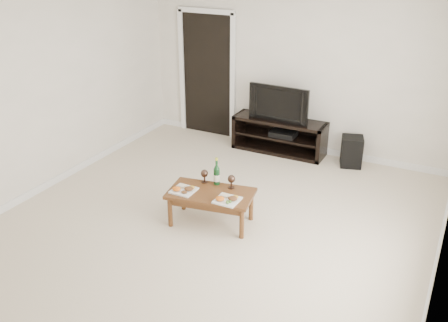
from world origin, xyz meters
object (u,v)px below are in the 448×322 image
(coffee_table, at_px, (211,207))
(media_console, at_px, (279,135))
(television, at_px, (281,102))
(subwoofer, at_px, (352,151))

(coffee_table, bearing_deg, media_console, 91.89)
(media_console, distance_m, television, 0.56)
(media_console, height_order, television, television)
(media_console, xyz_separation_m, coffee_table, (0.08, -2.43, -0.07))
(television, bearing_deg, coffee_table, -85.72)
(media_console, xyz_separation_m, subwoofer, (1.17, -0.01, -0.04))
(media_console, distance_m, subwoofer, 1.17)
(subwoofer, distance_m, coffee_table, 2.66)
(television, height_order, subwoofer, television)
(television, distance_m, coffee_table, 2.51)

